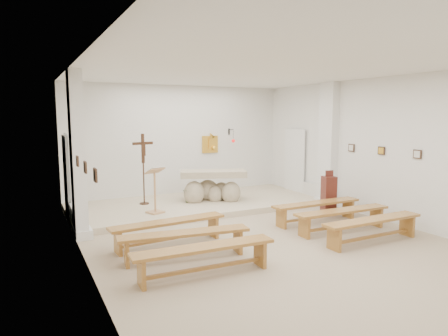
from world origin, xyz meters
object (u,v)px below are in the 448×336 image
bench_right_front (316,207)px  altar (212,188)px  crucifix_stand (143,164)px  bench_left_front (169,227)px  bench_left_third (205,253)px  bench_left_second (185,239)px  bench_right_second (342,215)px  lectern (155,190)px  bench_right_third (373,225)px  donation_pedestal (329,195)px

bench_right_front → altar: bearing=117.8°
crucifix_stand → bench_left_front: size_ratio=0.81×
bench_left_third → bench_right_front: bearing=27.2°
bench_left_front → bench_right_front: 3.75m
bench_left_second → bench_right_second: bearing=7.8°
lectern → bench_right_third: size_ratio=0.50×
bench_left_front → donation_pedestal: bearing=1.2°
bench_left_third → bench_right_third: size_ratio=1.00×
altar → bench_right_front: altar is taller
bench_right_second → bench_left_third: same height
altar → bench_right_third: size_ratio=0.84×
crucifix_stand → donation_pedestal: (4.12, -2.77, -0.75)m
altar → crucifix_stand: bearing=-172.2°
bench_left_second → bench_right_front: bearing=20.9°
crucifix_stand → bench_left_front: crucifix_stand is taller
crucifix_stand → bench_left_second: crucifix_stand is taller
crucifix_stand → bench_left_second: (-0.41, -4.10, -0.89)m
altar → bench_left_third: (-2.28, -4.53, -0.14)m
altar → bench_left_second: (-2.28, -3.65, -0.14)m
bench_right_second → bench_right_front: bearing=91.8°
altar → bench_right_second: (1.46, -3.65, -0.14)m
lectern → crucifix_stand: 1.26m
crucifix_stand → bench_right_third: 6.05m
bench_right_third → crucifix_stand: bearing=123.6°
altar → bench_left_second: bearing=-100.7°
lectern → bench_right_front: lectern is taller
bench_right_front → bench_left_third: (-3.75, -1.74, 0.00)m
lectern → donation_pedestal: (4.15, -1.64, -0.22)m
altar → donation_pedestal: bearing=-24.7°
bench_left_front → bench_left_third: size_ratio=1.00×
bench_right_front → bench_left_front: bearing=-179.9°
altar → crucifix_stand: size_ratio=1.03×
bench_left_front → altar: bearing=46.0°
lectern → bench_left_front: size_ratio=0.49×
altar → bench_right_front: size_ratio=0.84×
altar → crucifix_stand: (-1.87, 0.45, 0.75)m
crucifix_stand → bench_right_third: (3.33, -4.97, -0.89)m
bench_left_front → bench_right_second: 3.85m
bench_right_front → bench_right_second: 0.87m
bench_right_front → bench_right_third: bearing=-89.9°
crucifix_stand → bench_left_third: crucifix_stand is taller
altar → lectern: (-1.90, -0.69, 0.22)m
bench_right_front → bench_left_second: (-3.75, -0.87, 0.00)m
bench_right_front → bench_left_second: bearing=-166.8°
bench_left_front → bench_right_third: (3.75, -1.74, 0.00)m
bench_left_second → bench_left_third: bearing=-82.2°
lectern → crucifix_stand: size_ratio=0.61×
bench_right_third → bench_left_third: bearing=179.8°
lectern → bench_right_second: lectern is taller
bench_left_second → bench_right_third: same height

